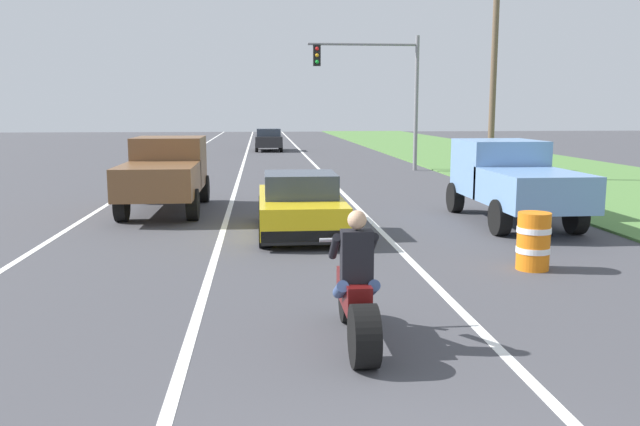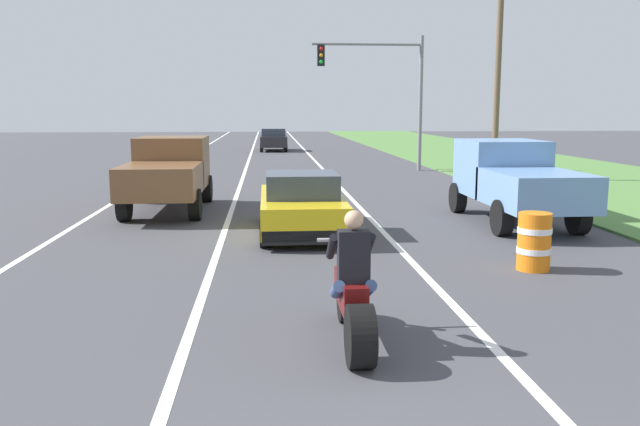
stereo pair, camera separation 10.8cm
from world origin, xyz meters
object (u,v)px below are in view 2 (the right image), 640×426
Objects in this scene: motorcycle_with_rider at (353,298)px; sports_car_yellow at (301,205)px; distant_car_far_ahead at (273,139)px; pickup_truck_left_lane_brown at (168,171)px; construction_barrel_nearest at (534,241)px; pickup_truck_right_shoulder_light_blue at (514,178)px; traffic_light_mast_near at (387,81)px.

sports_car_yellow is at bearing 91.69° from motorcycle_with_rider.
motorcycle_with_rider is at bearing -89.22° from distant_car_far_ahead.
pickup_truck_left_lane_brown reaches higher than motorcycle_with_rider.
construction_barrel_nearest is 33.89m from distant_car_far_ahead.
pickup_truck_right_shoulder_light_blue is 4.80× the size of construction_barrel_nearest.
construction_barrel_nearest is (7.25, -7.29, -0.60)m from pickup_truck_left_lane_brown.
construction_barrel_nearest is at bearing -44.75° from sports_car_yellow.
traffic_light_mast_near is 16.11m from distant_car_far_ahead.
sports_car_yellow is (-0.21, 7.23, 0.04)m from motorcycle_with_rider.
distant_car_far_ahead is (-5.53, 28.95, -0.33)m from pickup_truck_right_shoulder_light_blue.
pickup_truck_right_shoulder_light_blue is 14.27m from traffic_light_mast_near.
distant_car_far_ahead is (-4.11, 33.64, 0.27)m from construction_barrel_nearest.
pickup_truck_left_lane_brown reaches higher than construction_barrel_nearest.
motorcycle_with_rider is at bearing -71.24° from pickup_truck_left_lane_brown.
motorcycle_with_rider reaches higher than construction_barrel_nearest.
traffic_light_mast_near is 6.00× the size of construction_barrel_nearest.
sports_car_yellow is at bearing -45.65° from pickup_truck_left_lane_brown.
pickup_truck_left_lane_brown is at bearing 108.76° from motorcycle_with_rider.
sports_car_yellow is 4.30× the size of construction_barrel_nearest.
sports_car_yellow is 0.90× the size of pickup_truck_right_shoulder_light_blue.
traffic_light_mast_near is (4.62, 14.86, 3.39)m from sports_car_yellow.
sports_car_yellow is 29.86m from distant_car_far_ahead.
distant_car_far_ahead is at bearing 96.96° from construction_barrel_nearest.
pickup_truck_left_lane_brown is 1.00× the size of pickup_truck_right_shoulder_light_blue.
pickup_truck_right_shoulder_light_blue is at bearing 9.83° from sports_car_yellow.
distant_car_far_ahead is (3.14, 26.34, -0.33)m from pickup_truck_left_lane_brown.
motorcycle_with_rider is 0.51× the size of sports_car_yellow.
sports_car_yellow is 5.37m from construction_barrel_nearest.
pickup_truck_left_lane_brown is (-3.65, 10.74, 0.51)m from motorcycle_with_rider.
traffic_light_mast_near is 18.99m from construction_barrel_nearest.
pickup_truck_left_lane_brown is 4.80× the size of construction_barrel_nearest.
traffic_light_mast_near reaches higher than distant_car_far_ahead.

